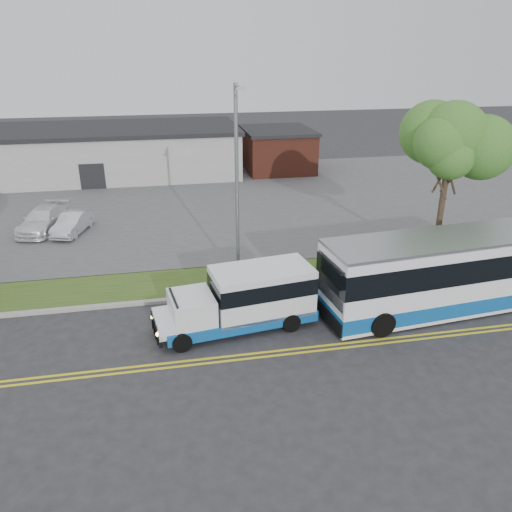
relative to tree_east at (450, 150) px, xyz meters
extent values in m
plane|color=#28282B|center=(-14.00, -3.00, -6.20)|extent=(140.00, 140.00, 0.00)
cube|color=yellow|center=(-14.00, -6.85, -6.20)|extent=(70.00, 0.12, 0.01)
cube|color=yellow|center=(-14.00, -7.15, -6.20)|extent=(70.00, 0.12, 0.01)
cube|color=#9E9B93|center=(-14.00, -1.90, -6.13)|extent=(80.00, 0.30, 0.15)
cube|color=#304E1A|center=(-14.00, -0.10, -6.15)|extent=(80.00, 3.30, 0.10)
cube|color=#4C4C4F|center=(-14.00, 14.00, -6.15)|extent=(80.00, 25.00, 0.10)
cube|color=#9E9E99|center=(-20.00, 24.00, -4.20)|extent=(25.00, 10.00, 4.00)
cube|color=black|center=(-20.00, 24.00, -2.03)|extent=(25.40, 10.40, 0.35)
cube|color=black|center=(-20.00, 19.05, -5.10)|extent=(2.00, 0.15, 2.20)
cube|color=brown|center=(-3.50, 23.00, -4.40)|extent=(6.00, 7.00, 3.60)
cube|color=black|center=(-3.50, 23.00, -2.45)|extent=(6.30, 7.30, 0.30)
cylinder|color=#32231B|center=(0.00, 0.00, -3.72)|extent=(0.32, 0.32, 4.76)
ellipsoid|color=#376B25|center=(0.00, 0.00, 0.02)|extent=(5.20, 5.20, 4.42)
cylinder|color=gray|center=(-11.00, -0.20, -1.35)|extent=(0.18, 0.18, 9.50)
cylinder|color=gray|center=(-11.00, -0.90, 3.30)|extent=(0.12, 1.40, 0.12)
cube|color=gray|center=(-11.00, -1.55, 3.25)|extent=(0.35, 0.18, 0.12)
cube|color=#0E519D|center=(-11.72, -4.76, -5.69)|extent=(6.65, 3.04, 0.47)
cube|color=white|center=(-10.69, -4.62, -4.60)|extent=(4.41, 2.72, 1.98)
cube|color=black|center=(-10.69, -4.62, -4.27)|extent=(4.43, 2.76, 0.71)
cube|color=white|center=(-13.68, -5.03, -4.93)|extent=(1.96, 2.24, 1.13)
cube|color=black|center=(-14.38, -5.13, -4.74)|extent=(0.34, 1.79, 0.85)
cube|color=white|center=(-14.71, -5.18, -5.40)|extent=(1.20, 2.05, 0.52)
cube|color=black|center=(-15.13, -5.24, -5.69)|extent=(0.41, 1.93, 0.47)
sphere|color=#FFD88C|center=(-15.08, -5.94, -5.45)|extent=(0.21, 0.21, 0.19)
sphere|color=#FFD88C|center=(-15.27, -4.54, -5.45)|extent=(0.21, 0.21, 0.19)
cylinder|color=black|center=(-14.19, -6.14, -5.81)|extent=(0.82, 0.37, 0.79)
cylinder|color=black|center=(-14.48, -4.12, -5.81)|extent=(0.82, 0.37, 0.79)
cylinder|color=black|center=(-9.62, -5.50, -5.81)|extent=(0.82, 0.37, 0.79)
cylinder|color=black|center=(-9.90, -3.48, -5.81)|extent=(0.82, 0.37, 0.79)
cube|color=white|center=(-1.77, -4.80, -4.45)|extent=(12.66, 4.00, 3.28)
cube|color=#0E519D|center=(-1.77, -4.80, -5.58)|extent=(12.68, 4.03, 0.68)
cube|color=black|center=(-1.77, -4.80, -3.83)|extent=(12.71, 4.05, 1.07)
cube|color=black|center=(-7.91, -5.39, -4.06)|extent=(0.36, 2.60, 1.81)
cube|color=black|center=(-7.99, -5.40, -5.70)|extent=(0.41, 2.83, 0.57)
cube|color=gray|center=(-1.77, -4.80, -2.79)|extent=(12.66, 4.00, 0.14)
cylinder|color=black|center=(-6.03, -6.55, -5.66)|extent=(1.12, 0.46, 1.09)
cylinder|color=black|center=(-6.29, -3.89, -5.66)|extent=(1.12, 0.46, 1.09)
cylinder|color=black|center=(1.03, -3.19, -5.66)|extent=(1.12, 0.46, 1.09)
imported|color=silver|center=(-20.19, 8.42, -5.46)|extent=(2.42, 4.14, 1.29)
imported|color=white|center=(-22.09, 9.27, -5.39)|extent=(3.10, 5.25, 1.43)
camera|label=1|loc=(-14.53, -22.99, 4.93)|focal=35.00mm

